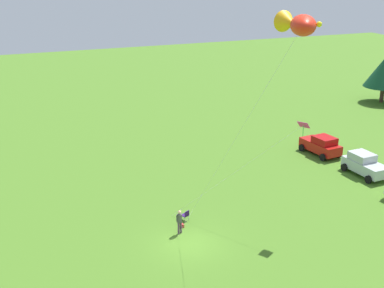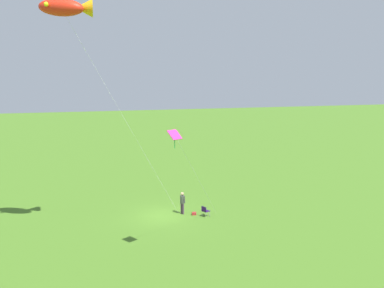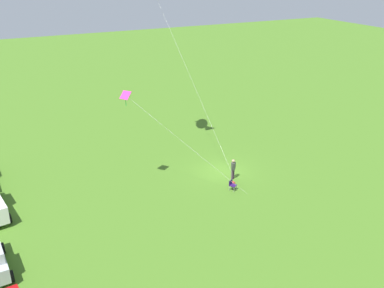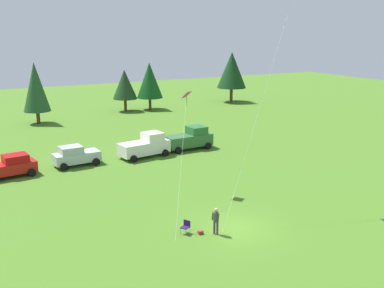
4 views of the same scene
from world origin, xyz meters
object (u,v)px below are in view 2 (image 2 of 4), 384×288
Objects in this scene: backpack_on_grass at (194,214)px; kite_diamond_rainbow at (177,140)px; person_kite_flyer at (182,201)px; folding_chair at (205,210)px; kite_large_fish at (67,8)px.

kite_diamond_rainbow is at bearing 68.81° from backpack_on_grass.
person_kite_flyer is at bearing -30.55° from backpack_on_grass.
person_kite_flyer is at bearing -104.38° from kite_diamond_rainbow.
backpack_on_grass is at bearing -56.50° from person_kite_flyer.
kite_diamond_rainbow is (2.76, 7.13, 7.07)m from backpack_on_grass.
folding_chair is 17.39m from kite_large_fish.
folding_chair is 0.99m from backpack_on_grass.
folding_chair is at bearing -165.56° from kite_large_fish.
kite_diamond_rainbow is (3.50, 6.58, 6.69)m from folding_chair.
kite_large_fish reaches higher than backpack_on_grass.
kite_large_fish is 1.92× the size of kite_diamond_rainbow.
kite_large_fish is 10.58m from kite_diamond_rainbow.
person_kite_flyer is 0.11× the size of kite_large_fish.
person_kite_flyer is 2.12× the size of folding_chair.
backpack_on_grass is 10.41m from kite_diamond_rainbow.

